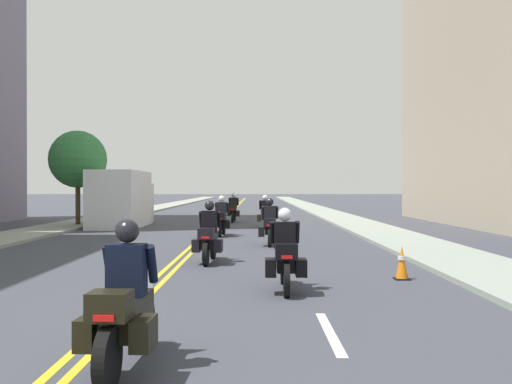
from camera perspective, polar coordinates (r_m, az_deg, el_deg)
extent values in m
plane|color=#3D4049|center=(48.06, -2.35, -1.92)|extent=(264.00, 264.00, 0.00)
cube|color=#96998B|center=(48.94, -11.06, -1.82)|extent=(2.58, 144.00, 0.12)
cube|color=#939D90|center=(48.31, 6.47, -1.84)|extent=(2.58, 144.00, 0.12)
cube|color=yellow|center=(48.06, -2.50, -1.92)|extent=(0.12, 132.00, 0.01)
cube|color=yellow|center=(48.05, -2.21, -1.92)|extent=(0.12, 132.00, 0.01)
cube|color=silver|center=(8.27, 7.24, -13.30)|extent=(0.14, 2.40, 0.01)
cube|color=silver|center=(14.15, 4.19, -7.55)|extent=(0.14, 2.40, 0.01)
cube|color=silver|center=(20.09, 2.97, -5.18)|extent=(0.14, 2.40, 0.01)
cube|color=silver|center=(26.07, 2.31, -3.90)|extent=(0.14, 2.40, 0.01)
cube|color=silver|center=(32.05, 1.89, -3.09)|extent=(0.14, 2.40, 0.01)
cube|color=silver|center=(38.04, 1.61, -2.54)|extent=(0.14, 2.40, 0.01)
cube|color=silver|center=(44.03, 1.41, -2.13)|extent=(0.14, 2.40, 0.01)
cube|color=silver|center=(50.02, 1.25, -1.83)|extent=(0.14, 2.40, 0.01)
cube|color=silver|center=(56.02, 1.13, -1.59)|extent=(0.14, 2.40, 0.01)
cylinder|color=black|center=(7.45, -10.63, -12.40)|extent=(0.16, 0.63, 0.63)
cylinder|color=black|center=(6.07, -14.04, -15.38)|extent=(0.16, 0.63, 0.63)
cube|color=silver|center=(7.39, -10.64, -9.88)|extent=(0.16, 0.33, 0.04)
cube|color=black|center=(6.69, -12.16, -11.42)|extent=(0.38, 1.14, 0.40)
cube|color=black|center=(6.03, -13.84, -10.61)|extent=(0.42, 0.38, 0.28)
cube|color=red|center=(5.86, -14.39, -11.72)|extent=(0.20, 0.04, 0.06)
cube|color=black|center=(6.38, -15.71, -12.93)|extent=(0.22, 0.45, 0.32)
cube|color=black|center=(6.23, -10.69, -13.25)|extent=(0.22, 0.45, 0.32)
cube|color=#B2C1CC|center=(7.08, -11.15, -7.64)|extent=(0.37, 0.14, 0.36)
cube|color=black|center=(6.56, -12.28, -7.38)|extent=(0.41, 0.28, 0.56)
cylinder|color=black|center=(6.77, -13.92, -6.72)|extent=(0.11, 0.29, 0.45)
cylinder|color=black|center=(6.64, -9.92, -6.85)|extent=(0.11, 0.29, 0.45)
sphere|color=black|center=(6.55, -12.21, -3.69)|extent=(0.26, 0.26, 0.26)
cylinder|color=black|center=(12.17, 2.75, -7.37)|extent=(0.11, 0.63, 0.63)
cylinder|color=black|center=(10.68, 3.07, -8.46)|extent=(0.11, 0.63, 0.63)
cube|color=silver|center=(12.13, 2.75, -5.80)|extent=(0.14, 0.32, 0.04)
cube|color=black|center=(11.39, 2.90, -6.49)|extent=(0.33, 1.15, 0.40)
cube|color=black|center=(10.69, 3.06, -5.75)|extent=(0.40, 0.36, 0.28)
cube|color=red|center=(10.51, 3.10, -6.30)|extent=(0.20, 0.03, 0.06)
cube|color=black|center=(10.94, 1.52, -7.30)|extent=(0.20, 0.44, 0.32)
cube|color=black|center=(10.97, 4.47, -7.28)|extent=(0.20, 0.44, 0.32)
cube|color=#B2C1CC|center=(11.83, 2.80, -4.38)|extent=(0.36, 0.12, 0.36)
cube|color=black|center=(11.29, 2.91, -4.21)|extent=(0.40, 0.26, 0.52)
cylinder|color=black|center=(11.43, 1.67, -3.90)|extent=(0.10, 0.28, 0.45)
cylinder|color=black|center=(11.45, 4.08, -3.90)|extent=(0.10, 0.28, 0.45)
sphere|color=white|center=(11.30, 2.90, -2.19)|extent=(0.26, 0.26, 0.26)
cylinder|color=black|center=(16.40, -4.05, -5.39)|extent=(0.14, 0.62, 0.61)
cylinder|color=black|center=(14.88, -4.76, -5.98)|extent=(0.14, 0.62, 0.61)
cube|color=silver|center=(16.37, -4.05, -4.26)|extent=(0.15, 0.33, 0.04)
cube|color=black|center=(15.62, -4.39, -4.65)|extent=(0.37, 1.19, 0.40)
cube|color=black|center=(14.91, -4.72, -4.04)|extent=(0.42, 0.38, 0.28)
cube|color=red|center=(14.73, -4.82, -4.41)|extent=(0.20, 0.04, 0.06)
cube|color=black|center=(15.21, -5.66, -5.17)|extent=(0.22, 0.45, 0.32)
cube|color=black|center=(15.13, -3.55, -5.19)|extent=(0.22, 0.45, 0.32)
cube|color=#B2C1CC|center=(16.08, -4.17, -3.15)|extent=(0.37, 0.14, 0.36)
cube|color=black|center=(15.53, -4.41, -2.88)|extent=(0.41, 0.28, 0.57)
cylinder|color=black|center=(15.71, -5.21, -2.66)|extent=(0.11, 0.29, 0.45)
cylinder|color=black|center=(15.65, -3.47, -2.67)|extent=(0.11, 0.29, 0.45)
sphere|color=black|center=(15.54, -4.40, -1.30)|extent=(0.26, 0.26, 0.26)
cylinder|color=black|center=(21.04, 1.48, -4.10)|extent=(0.14, 0.62, 0.61)
cylinder|color=black|center=(19.57, 1.43, -4.44)|extent=(0.14, 0.62, 0.61)
cube|color=silver|center=(21.01, 1.48, -3.22)|extent=(0.15, 0.32, 0.04)
cube|color=black|center=(20.28, 1.46, -3.48)|extent=(0.36, 1.13, 0.40)
cube|color=black|center=(19.61, 1.44, -2.97)|extent=(0.41, 0.37, 0.28)
cube|color=red|center=(19.42, 1.43, -3.24)|extent=(0.20, 0.04, 0.06)
cube|color=black|center=(19.85, 0.63, -3.85)|extent=(0.22, 0.45, 0.32)
cube|color=black|center=(19.85, 2.25, -3.85)|extent=(0.22, 0.45, 0.32)
cube|color=#B2C1CC|center=(20.73, 1.47, -2.34)|extent=(0.36, 0.13, 0.36)
cube|color=black|center=(20.21, 1.46, -2.14)|extent=(0.41, 0.27, 0.56)
cylinder|color=black|center=(20.36, 0.79, -1.98)|extent=(0.11, 0.28, 0.45)
cylinder|color=black|center=(20.35, 2.14, -1.98)|extent=(0.11, 0.28, 0.45)
sphere|color=black|center=(20.22, 1.46, -0.95)|extent=(0.26, 0.26, 0.26)
cylinder|color=black|center=(24.86, -3.04, -3.36)|extent=(0.14, 0.66, 0.65)
cylinder|color=black|center=(23.41, -3.41, -3.59)|extent=(0.14, 0.66, 0.65)
cube|color=silver|center=(24.84, -3.04, -2.56)|extent=(0.16, 0.33, 0.04)
cube|color=black|center=(24.12, -3.22, -2.81)|extent=(0.37, 1.13, 0.40)
cube|color=black|center=(23.45, -3.39, -2.36)|extent=(0.42, 0.38, 0.28)
cube|color=red|center=(23.27, -3.44, -2.58)|extent=(0.20, 0.04, 0.06)
cube|color=black|center=(23.72, -4.00, -3.11)|extent=(0.22, 0.45, 0.32)
cube|color=black|center=(23.66, -2.66, -3.11)|extent=(0.22, 0.45, 0.32)
cube|color=#B2C1CC|center=(24.56, -3.10, -1.86)|extent=(0.37, 0.14, 0.36)
cube|color=black|center=(24.04, -3.23, -1.66)|extent=(0.41, 0.28, 0.57)
cylinder|color=black|center=(24.22, -3.76, -1.53)|extent=(0.11, 0.29, 0.45)
cylinder|color=black|center=(24.17, -2.63, -1.53)|extent=(0.11, 0.29, 0.45)
sphere|color=white|center=(24.06, -3.22, -0.65)|extent=(0.26, 0.26, 0.26)
cylinder|color=black|center=(29.72, 0.99, -2.74)|extent=(0.12, 0.65, 0.65)
cylinder|color=black|center=(28.11, 0.98, -2.92)|extent=(0.12, 0.65, 0.65)
cube|color=silver|center=(29.70, 0.99, -2.07)|extent=(0.15, 0.32, 0.04)
cube|color=black|center=(28.90, 0.98, -2.28)|extent=(0.34, 1.23, 0.40)
cube|color=black|center=(28.16, 0.98, -1.90)|extent=(0.41, 0.37, 0.28)
cube|color=red|center=(27.98, 0.98, -2.08)|extent=(0.20, 0.03, 0.06)
cube|color=black|center=(28.42, 0.42, -2.52)|extent=(0.21, 0.44, 0.32)
cube|color=black|center=(28.42, 1.55, -2.52)|extent=(0.21, 0.44, 0.32)
cube|color=#B2C1CC|center=(29.40, 0.99, -1.49)|extent=(0.36, 0.13, 0.36)
cube|color=black|center=(28.83, 0.98, -1.35)|extent=(0.40, 0.27, 0.54)
cylinder|color=black|center=(28.98, 0.51, -1.24)|extent=(0.10, 0.28, 0.45)
cylinder|color=black|center=(28.98, 1.46, -1.24)|extent=(0.10, 0.28, 0.45)
sphere|color=white|center=(28.85, 0.98, -0.54)|extent=(0.26, 0.26, 0.26)
cylinder|color=black|center=(34.50, -1.98, -2.29)|extent=(0.13, 0.67, 0.67)
cylinder|color=black|center=(32.93, -2.18, -2.42)|extent=(0.13, 0.67, 0.67)
cube|color=silver|center=(34.48, -1.98, -1.70)|extent=(0.15, 0.32, 0.04)
cube|color=black|center=(33.70, -2.08, -1.88)|extent=(0.36, 1.21, 0.40)
cube|color=black|center=(32.98, -2.17, -1.54)|extent=(0.41, 0.37, 0.28)
cube|color=red|center=(32.80, -2.19, -1.70)|extent=(0.20, 0.04, 0.06)
cube|color=black|center=(33.25, -2.62, -2.08)|extent=(0.22, 0.45, 0.32)
cube|color=black|center=(33.21, -1.66, -2.08)|extent=(0.22, 0.45, 0.32)
cube|color=#B2C1CC|center=(34.19, -2.02, -1.21)|extent=(0.36, 0.13, 0.36)
cube|color=black|center=(33.63, -2.08, -1.03)|extent=(0.41, 0.27, 0.59)
cylinder|color=black|center=(33.80, -2.47, -0.94)|extent=(0.11, 0.28, 0.45)
cylinder|color=black|center=(33.76, -1.66, -0.94)|extent=(0.11, 0.28, 0.45)
sphere|color=white|center=(33.65, -2.08, -0.29)|extent=(0.26, 0.26, 0.26)
cube|color=black|center=(13.12, 14.01, -8.14)|extent=(0.33, 0.33, 0.03)
cone|color=orange|center=(13.07, 14.02, -6.57)|extent=(0.26, 0.26, 0.70)
cylinder|color=white|center=(13.06, 14.02, -6.20)|extent=(0.18, 0.18, 0.08)
cylinder|color=#493B25|center=(31.03, -16.71, -1.02)|extent=(0.24, 0.24, 2.39)
sphere|color=#357B3E|center=(31.05, -16.72, 3.05)|extent=(2.88, 2.88, 2.88)
cube|color=silver|center=(33.15, -11.70, -1.09)|extent=(2.00, 1.80, 2.20)
cube|color=white|center=(30.21, -12.87, -0.66)|extent=(2.20, 5.20, 2.80)
cylinder|color=black|center=(32.78, -11.85, -2.24)|extent=(2.00, 0.90, 0.90)
cylinder|color=black|center=(28.69, -13.58, -2.62)|extent=(2.00, 0.90, 0.90)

